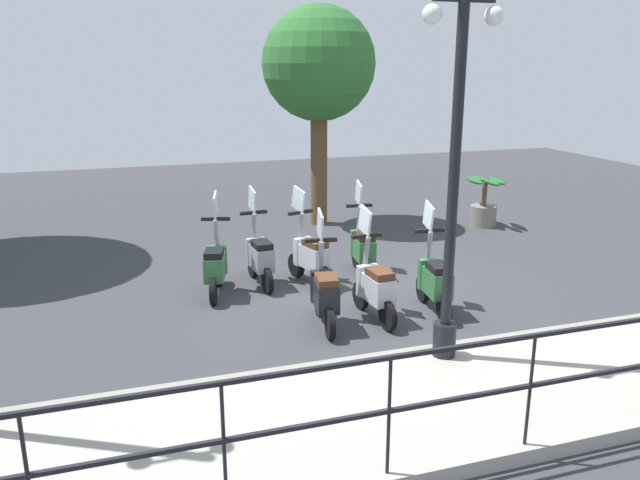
# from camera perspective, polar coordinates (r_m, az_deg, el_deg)

# --- Properties ---
(ground_plane) EXTENTS (28.00, 28.00, 0.00)m
(ground_plane) POSITION_cam_1_polar(r_m,az_deg,el_deg) (9.50, 3.26, -5.29)
(ground_plane) COLOR #38383D
(promenade_walkway) EXTENTS (2.20, 20.00, 0.15)m
(promenade_walkway) POSITION_cam_1_polar(r_m,az_deg,el_deg) (6.90, 12.96, -13.59)
(promenade_walkway) COLOR #A39E93
(promenade_walkway) RESTS_ON ground_plane
(fence_railing) EXTENTS (0.04, 16.03, 1.07)m
(fence_railing) POSITION_cam_1_polar(r_m,az_deg,el_deg) (5.76, 18.83, -11.01)
(fence_railing) COLOR black
(fence_railing) RESTS_ON promenade_walkway
(lamp_post_near) EXTENTS (0.26, 0.90, 4.25)m
(lamp_post_near) POSITION_cam_1_polar(r_m,az_deg,el_deg) (6.91, 12.04, 3.90)
(lamp_post_near) COLOR black
(lamp_post_near) RESTS_ON promenade_walkway
(tree_distant) EXTENTS (2.38, 2.38, 4.62)m
(tree_distant) POSITION_cam_1_polar(r_m,az_deg,el_deg) (13.42, -0.10, 15.63)
(tree_distant) COLOR brown
(tree_distant) RESTS_ON ground_plane
(potted_palm) EXTENTS (1.06, 0.66, 1.05)m
(potted_palm) POSITION_cam_1_polar(r_m,az_deg,el_deg) (14.01, 14.74, 3.04)
(potted_palm) COLOR slate
(potted_palm) RESTS_ON ground_plane
(scooter_near_0) EXTENTS (1.23, 0.44, 1.54)m
(scooter_near_0) POSITION_cam_1_polar(r_m,az_deg,el_deg) (8.94, 10.40, -3.60)
(scooter_near_0) COLOR black
(scooter_near_0) RESTS_ON ground_plane
(scooter_near_1) EXTENTS (1.23, 0.44, 1.54)m
(scooter_near_1) POSITION_cam_1_polar(r_m,az_deg,el_deg) (8.58, 5.00, -4.23)
(scooter_near_1) COLOR black
(scooter_near_1) RESTS_ON ground_plane
(scooter_near_2) EXTENTS (1.23, 0.45, 1.54)m
(scooter_near_2) POSITION_cam_1_polar(r_m,az_deg,el_deg) (8.32, 0.41, -4.82)
(scooter_near_2) COLOR black
(scooter_near_2) RESTS_ON ground_plane
(scooter_far_0) EXTENTS (1.23, 0.45, 1.54)m
(scooter_far_0) POSITION_cam_1_polar(r_m,az_deg,el_deg) (10.37, 3.91, -0.66)
(scooter_far_0) COLOR black
(scooter_far_0) RESTS_ON ground_plane
(scooter_far_1) EXTENTS (1.20, 0.53, 1.54)m
(scooter_far_1) POSITION_cam_1_polar(r_m,az_deg,el_deg) (9.92, -0.91, -1.40)
(scooter_far_1) COLOR black
(scooter_far_1) RESTS_ON ground_plane
(scooter_far_2) EXTENTS (1.23, 0.44, 1.54)m
(scooter_far_2) POSITION_cam_1_polar(r_m,az_deg,el_deg) (9.92, -5.55, -1.47)
(scooter_far_2) COLOR black
(scooter_far_2) RESTS_ON ground_plane
(scooter_far_3) EXTENTS (1.21, 0.52, 1.54)m
(scooter_far_3) POSITION_cam_1_polar(r_m,az_deg,el_deg) (9.58, -9.53, -2.25)
(scooter_far_3) COLOR black
(scooter_far_3) RESTS_ON ground_plane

